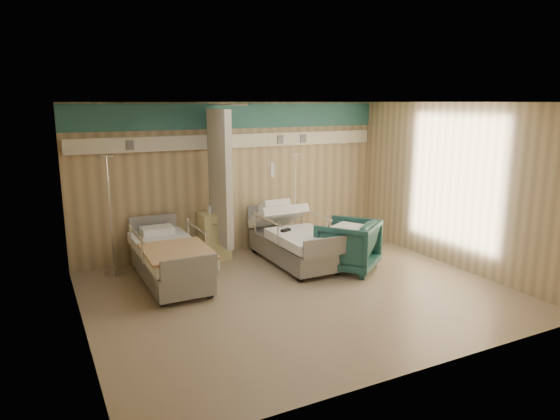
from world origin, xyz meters
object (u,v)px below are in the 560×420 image
object	(u,v)px
iv_stand_right	(295,228)
bed_right	(293,246)
bedside_cabinet	(214,236)
visitor_armchair	(348,245)
iv_stand_left	(113,251)
bed_left	(170,264)

from	to	relation	value
iv_stand_right	bed_right	bearing A→B (deg)	-120.28
bedside_cabinet	visitor_armchair	world-z (taller)	visitor_armchair
bed_right	iv_stand_left	bearing A→B (deg)	164.13
bed_right	visitor_armchair	distance (m)	0.99
bed_left	bedside_cabinet	bearing A→B (deg)	40.60
visitor_armchair	iv_stand_right	bearing A→B (deg)	-121.83
bed_right	iv_stand_left	xyz separation A→B (m)	(-2.93, 0.83, 0.09)
iv_stand_right	iv_stand_left	world-z (taller)	iv_stand_left
bedside_cabinet	iv_stand_right	xyz separation A→B (m)	(1.65, -0.04, -0.05)
bed_right	iv_stand_left	world-z (taller)	iv_stand_left
bed_left	visitor_armchair	distance (m)	2.95
bed_right	bed_left	distance (m)	2.20
bed_right	visitor_armchair	world-z (taller)	visitor_armchair
bed_left	bedside_cabinet	distance (m)	1.39
bed_right	visitor_armchair	size ratio (longest dim) A/B	2.29
visitor_armchair	iv_stand_right	distance (m)	1.60
iv_stand_right	bed_left	bearing A→B (deg)	-162.40
bed_left	iv_stand_right	bearing A→B (deg)	17.60
bed_left	iv_stand_left	size ratio (longest dim) A/B	1.09
bed_right	iv_stand_right	xyz separation A→B (m)	(0.50, 0.86, 0.06)
bed_left	visitor_armchair	xyz separation A→B (m)	(2.85, -0.74, 0.11)
bed_left	iv_stand_right	distance (m)	2.83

